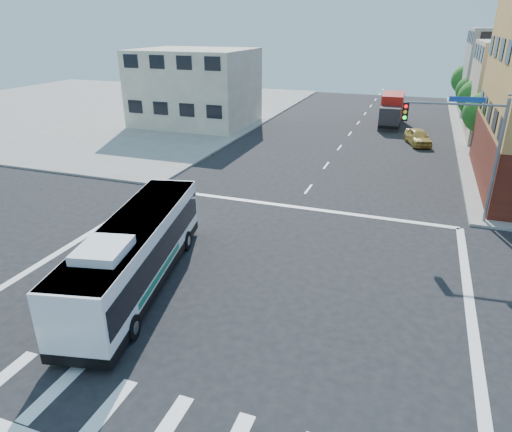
% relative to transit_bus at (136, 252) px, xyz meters
% --- Properties ---
extents(ground, '(120.00, 120.00, 0.00)m').
position_rel_transit_bus_xyz_m(ground, '(3.97, 1.65, -1.62)').
color(ground, black).
rests_on(ground, ground).
extents(sidewalk_nw, '(50.00, 50.00, 0.15)m').
position_rel_transit_bus_xyz_m(sidewalk_nw, '(-31.03, 36.65, -1.54)').
color(sidewalk_nw, gray).
rests_on(sidewalk_nw, ground).
extents(building_west, '(12.06, 10.06, 8.00)m').
position_rel_transit_bus_xyz_m(building_west, '(-13.05, 31.63, 2.39)').
color(building_west, beige).
rests_on(building_west, ground).
extents(signal_mast_ne, '(7.91, 1.13, 8.07)m').
position_rel_transit_bus_xyz_m(signal_mast_ne, '(13.05, 12.27, 3.36)').
color(signal_mast_ne, slate).
rests_on(signal_mast_ne, ground).
extents(street_tree_a, '(3.60, 3.60, 5.53)m').
position_rel_transit_bus_xyz_m(street_tree_a, '(15.87, 29.57, 1.97)').
color(street_tree_a, '#3A2515').
rests_on(street_tree_a, ground).
extents(street_tree_b, '(3.80, 3.80, 5.79)m').
position_rel_transit_bus_xyz_m(street_tree_b, '(15.87, 37.57, 2.13)').
color(street_tree_b, '#3A2515').
rests_on(street_tree_b, ground).
extents(street_tree_c, '(3.40, 3.40, 5.29)m').
position_rel_transit_bus_xyz_m(street_tree_c, '(15.87, 45.57, 1.84)').
color(street_tree_c, '#3A2515').
rests_on(street_tree_c, ground).
extents(street_tree_d, '(4.00, 4.00, 6.03)m').
position_rel_transit_bus_xyz_m(street_tree_d, '(15.87, 53.57, 2.26)').
color(street_tree_d, '#3A2515').
rests_on(street_tree_d, ground).
extents(transit_bus, '(4.69, 11.42, 3.31)m').
position_rel_transit_bus_xyz_m(transit_bus, '(0.00, 0.00, 0.00)').
color(transit_bus, black).
rests_on(transit_bus, ground).
extents(box_truck, '(2.33, 7.45, 3.34)m').
position_rel_transit_bus_xyz_m(box_truck, '(7.49, 38.45, -0.00)').
color(box_truck, '#26252A').
rests_on(box_truck, ground).
extents(parked_car, '(2.95, 4.62, 1.46)m').
position_rel_transit_bus_xyz_m(parked_car, '(10.63, 30.27, -0.89)').
color(parked_car, gold).
rests_on(parked_car, ground).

